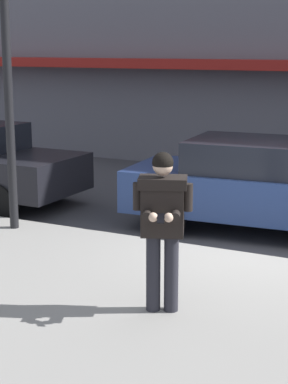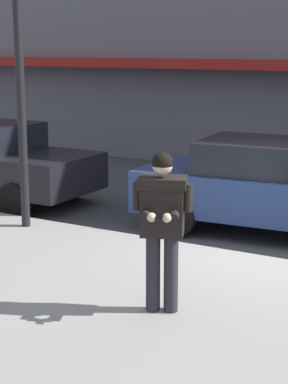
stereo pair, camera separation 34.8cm
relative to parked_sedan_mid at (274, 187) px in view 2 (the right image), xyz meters
name	(u,v)px [view 2 (the right image)]	position (x,y,z in m)	size (l,w,h in m)	color
ground_plane	(269,261)	(0.43, -1.40, -0.79)	(80.00, 80.00, 0.00)	#3D3D42
sidewalk	(274,353)	(1.43, -4.25, -0.72)	(32.00, 5.30, 0.14)	gray
parked_sedan_mid	(274,187)	(0.00, 0.00, 0.00)	(4.62, 2.17, 1.54)	navy
man_texting_on_phone	(162,215)	(0.05, -4.03, 0.46)	(0.61, 0.65, 1.81)	#23232B
street_lamp_post	(18,39)	(-3.52, -2.05, 2.35)	(0.36, 0.36, 4.88)	black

